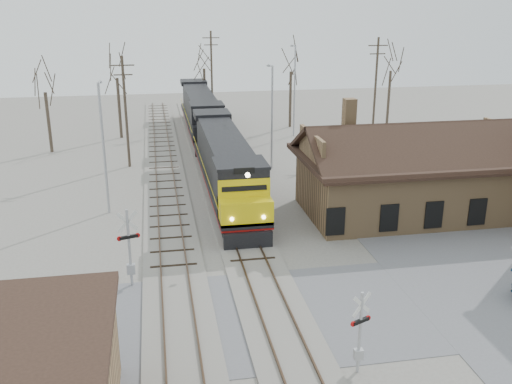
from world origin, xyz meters
TOP-DOWN VIEW (x-y plane):
  - ground at (0.00, 0.00)m, footprint 140.00×140.00m
  - road at (0.00, 0.00)m, footprint 60.00×9.00m
  - track_main at (0.00, 15.00)m, footprint 3.40×90.00m
  - track_siding at (-4.50, 15.00)m, footprint 3.40×90.00m
  - depot at (11.99, 12.00)m, footprint 15.20×9.31m
  - locomotive_lead at (0.00, 17.64)m, footprint 3.19×21.38m
  - locomotive_trailing at (0.00, 39.29)m, footprint 3.19×21.38m
  - crossbuck_near at (2.38, -4.83)m, footprint 0.96×0.48m
  - crossbuck_far at (-6.74, 4.26)m, footprint 1.18×0.44m
  - streetlight_a at (-8.60, 15.77)m, footprint 0.25×2.04m
  - streetlight_b at (4.93, 24.61)m, footprint 0.25×2.04m
  - streetlight_c at (9.99, 36.99)m, footprint 0.25×2.04m
  - utility_pole_a at (-7.52, 27.43)m, footprint 2.00×0.24m
  - utility_pole_b at (1.91, 45.12)m, footprint 2.00×0.24m
  - utility_pole_c at (16.91, 31.18)m, footprint 2.00×0.24m
  - tree_a at (-15.24, 34.12)m, footprint 3.92×3.92m
  - tree_b at (-8.73, 39.20)m, footprint 4.30×4.30m
  - tree_c at (1.38, 49.03)m, footprint 4.10×4.10m
  - tree_d at (10.68, 41.47)m, footprint 4.30×4.30m
  - tree_e at (21.34, 37.95)m, footprint 4.48×4.48m

SIDE VIEW (x-z plane):
  - ground at x=0.00m, z-range 0.00..0.00m
  - road at x=0.00m, z-range 0.00..0.03m
  - track_main at x=0.00m, z-range -0.05..0.19m
  - track_siding at x=-4.50m, z-range -0.05..0.19m
  - crossbuck_near at x=2.38m, z-range -0.08..3.49m
  - crossbuck_far at x=-6.74m, z-range -0.14..4.09m
  - depot at x=11.99m, z-range -1.54..6.36m
  - locomotive_trailing at x=0.00m, z-range 0.25..4.74m
  - locomotive_lead at x=0.00m, z-range 0.12..4.87m
  - streetlight_b at x=4.93m, z-range 0.54..9.55m
  - streetlight_a at x=-8.60m, z-range 0.54..9.64m
  - utility_pole_a at x=-7.52m, z-range 0.22..9.98m
  - streetlight_c at x=9.99m, z-range 0.54..10.28m
  - utility_pole_c at x=16.91m, z-range 0.23..11.05m
  - utility_pole_b at x=1.91m, z-range 0.23..11.12m
  - tree_a at x=-15.24m, z-range 2.03..11.62m
  - tree_c at x=1.38m, z-range 2.12..12.17m
  - tree_b at x=-8.73m, z-range 2.23..12.76m
  - tree_d at x=10.68m, z-range 2.23..12.77m
  - tree_e at x=21.34m, z-range 2.33..13.31m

